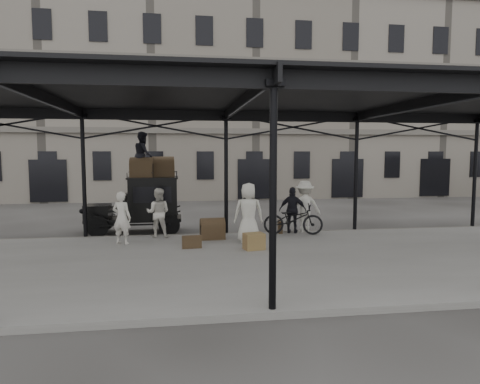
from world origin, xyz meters
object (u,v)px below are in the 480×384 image
object	(u,v)px
porter_left	(122,218)
porter_official	(293,210)
steamer_trunk_roof_near	(142,169)
bicycle	(293,219)
steamer_trunk_platform	(212,230)
taxi	(145,202)

from	to	relation	value
porter_left	porter_official	bearing A→B (deg)	-148.29
porter_official	steamer_trunk_roof_near	distance (m)	5.89
bicycle	steamer_trunk_platform	bearing A→B (deg)	108.89
porter_left	porter_official	xyz separation A→B (m)	(5.99, 1.08, -0.01)
taxi	steamer_trunk_roof_near	world-z (taller)	steamer_trunk_roof_near
porter_left	steamer_trunk_roof_near	size ratio (longest dim) A/B	2.00
porter_left	steamer_trunk_platform	size ratio (longest dim) A/B	2.07
porter_official	steamer_trunk_platform	size ratio (longest dim) A/B	2.05
bicycle	taxi	bearing A→B (deg)	81.43
taxi	porter_official	size ratio (longest dim) A/B	2.15
taxi	bicycle	distance (m)	5.74
porter_official	bicycle	distance (m)	0.41
steamer_trunk_roof_near	steamer_trunk_platform	xyz separation A→B (m)	(2.50, -2.08, -2.04)
porter_left	steamer_trunk_roof_near	distance (m)	2.92
porter_left	porter_official	world-z (taller)	porter_left
taxi	steamer_trunk_platform	xyz separation A→B (m)	(2.42, -2.33, -0.75)
bicycle	porter_left	bearing A→B (deg)	108.70
taxi	porter_left	world-z (taller)	taxi
porter_left	porter_official	distance (m)	6.09
porter_left	bicycle	xyz separation A→B (m)	(5.93, 0.79, -0.30)
taxi	steamer_trunk_roof_near	xyz separation A→B (m)	(-0.08, -0.25, 1.29)
bicycle	steamer_trunk_roof_near	bearing A→B (deg)	84.04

